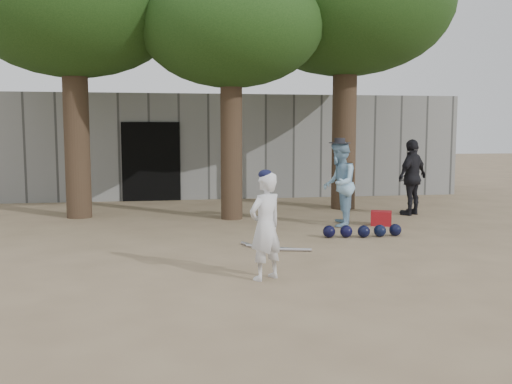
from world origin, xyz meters
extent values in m
plane|color=#937C5E|center=(0.00, 0.00, 0.00)|extent=(70.00, 70.00, 0.00)
imported|color=silver|center=(0.37, -1.04, 0.72)|extent=(0.63, 0.57, 1.44)
imported|color=#8DBADA|center=(2.66, 2.87, 0.88)|extent=(0.91, 1.03, 1.75)
imported|color=black|center=(4.83, 4.07, 0.88)|extent=(1.10, 0.93, 1.77)
cube|color=maroon|center=(3.56, 2.78, 0.15)|extent=(0.51, 0.46, 0.30)
cube|color=gray|center=(0.00, 8.00, 1.50)|extent=(16.00, 0.35, 3.00)
cube|color=black|center=(-1.20, 7.80, 1.10)|extent=(1.60, 0.08, 2.20)
cube|color=slate|center=(0.00, 10.50, 1.50)|extent=(16.00, 5.00, 3.00)
sphere|color=black|center=(2.09, 1.65, 0.12)|extent=(0.23, 0.23, 0.23)
sphere|color=black|center=(2.41, 1.61, 0.12)|extent=(0.23, 0.23, 0.23)
sphere|color=black|center=(2.73, 1.56, 0.12)|extent=(0.23, 0.23, 0.23)
sphere|color=black|center=(3.05, 1.57, 0.12)|extent=(0.23, 0.23, 0.23)
sphere|color=black|center=(3.37, 1.60, 0.12)|extent=(0.23, 0.23, 0.23)
cylinder|color=#B2B1B8|center=(0.56, 0.98, 0.03)|extent=(0.35, 0.68, 0.06)
cylinder|color=#B2B1B8|center=(0.74, 0.86, 0.03)|extent=(0.61, 0.48, 0.06)
cylinder|color=#B2B1B8|center=(0.92, 0.74, 0.03)|extent=(0.67, 0.37, 0.06)
cylinder|color=#B2B1B8|center=(1.10, 0.62, 0.03)|extent=(0.71, 0.25, 0.06)
cylinder|color=brown|center=(-2.80, 5.00, 2.75)|extent=(0.56, 0.56, 5.50)
ellipsoid|color=#284C19|center=(-2.80, 5.00, 4.70)|extent=(4.80, 4.80, 3.12)
cylinder|color=brown|center=(0.60, 4.20, 2.50)|extent=(0.48, 0.48, 5.00)
ellipsoid|color=#284C19|center=(0.60, 4.20, 4.20)|extent=(4.00, 4.00, 2.60)
cylinder|color=brown|center=(3.60, 5.40, 2.90)|extent=(0.60, 0.60, 5.80)
ellipsoid|color=#284C19|center=(3.60, 5.40, 5.00)|extent=(5.20, 5.20, 3.38)
camera|label=1|loc=(-1.02, -8.36, 2.00)|focal=40.00mm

